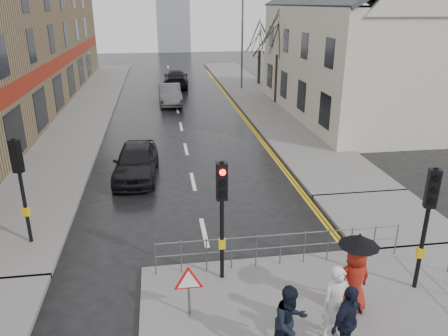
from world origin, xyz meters
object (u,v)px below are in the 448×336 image
object	(u,v)px
car_mid	(170,94)
pedestrian_d	(347,322)
pedestrian_with_umbrella	(356,270)
car_parked	(136,161)
pedestrian_b	(290,323)
pedestrian_a	(337,304)

from	to	relation	value
car_mid	pedestrian_d	bearing A→B (deg)	-85.75
car_mid	pedestrian_with_umbrella	bearing A→B (deg)	-83.63
pedestrian_d	car_parked	distance (m)	12.33
pedestrian_with_umbrella	car_mid	size ratio (longest dim) A/B	0.46
pedestrian_b	pedestrian_a	bearing A→B (deg)	-1.30
pedestrian_with_umbrella	car_parked	xyz separation A→B (m)	(-5.54, 9.98, -0.51)
pedestrian_d	car_mid	distance (m)	26.15
pedestrian_a	car_parked	distance (m)	11.82
pedestrian_with_umbrella	car_mid	xyz separation A→B (m)	(-3.58, 24.62, -0.53)
pedestrian_with_umbrella	pedestrian_d	distance (m)	1.61
pedestrian_d	car_mid	size ratio (longest dim) A/B	0.38
pedestrian_a	car_mid	size ratio (longest dim) A/B	0.40
pedestrian_b	car_parked	size ratio (longest dim) A/B	0.39
car_parked	car_mid	xyz separation A→B (m)	(1.96, 14.64, -0.01)
pedestrian_b	pedestrian_with_umbrella	world-z (taller)	pedestrian_with_umbrella
pedestrian_b	car_mid	distance (m)	25.89
pedestrian_a	car_parked	xyz separation A→B (m)	(-4.74, 10.82, -0.29)
car_parked	car_mid	world-z (taller)	car_parked
pedestrian_d	car_parked	xyz separation A→B (m)	(-4.76, 11.37, -0.25)
pedestrian_a	pedestrian_with_umbrella	distance (m)	1.18
pedestrian_a	car_parked	world-z (taller)	pedestrian_a
pedestrian_a	pedestrian_b	world-z (taller)	pedestrian_a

